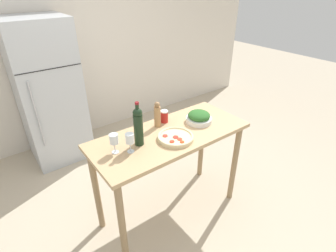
{
  "coord_description": "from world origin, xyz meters",
  "views": [
    {
      "loc": [
        -1.17,
        -1.53,
        2.11
      ],
      "look_at": [
        0.0,
        0.03,
        0.99
      ],
      "focal_mm": 28.0,
      "sensor_mm": 36.0,
      "label": 1
    }
  ],
  "objects_px": {
    "wine_bottle": "(138,126)",
    "wine_glass_near": "(130,139)",
    "homemade_pizza": "(175,137)",
    "salad_bowl": "(199,117)",
    "salt_canister": "(164,116)",
    "wine_glass_far": "(114,140)",
    "pepper_mill": "(157,115)",
    "refrigerator": "(49,93)"
  },
  "relations": [
    {
      "from": "pepper_mill",
      "to": "wine_bottle",
      "type": "bearing_deg",
      "value": -151.84
    },
    {
      "from": "wine_glass_far",
      "to": "pepper_mill",
      "type": "height_order",
      "value": "pepper_mill"
    },
    {
      "from": "wine_glass_near",
      "to": "wine_glass_far",
      "type": "relative_size",
      "value": 1.0
    },
    {
      "from": "salad_bowl",
      "to": "wine_bottle",
      "type": "bearing_deg",
      "value": 178.79
    },
    {
      "from": "pepper_mill",
      "to": "salt_canister",
      "type": "relative_size",
      "value": 2.07
    },
    {
      "from": "refrigerator",
      "to": "wine_glass_far",
      "type": "relative_size",
      "value": 10.91
    },
    {
      "from": "wine_glass_near",
      "to": "pepper_mill",
      "type": "height_order",
      "value": "pepper_mill"
    },
    {
      "from": "salad_bowl",
      "to": "salt_canister",
      "type": "xyz_separation_m",
      "value": [
        -0.26,
        0.19,
        0.01
      ]
    },
    {
      "from": "refrigerator",
      "to": "pepper_mill",
      "type": "relative_size",
      "value": 7.36
    },
    {
      "from": "wine_glass_far",
      "to": "salad_bowl",
      "type": "relative_size",
      "value": 0.67
    },
    {
      "from": "wine_glass_near",
      "to": "pepper_mill",
      "type": "distance_m",
      "value": 0.44
    },
    {
      "from": "refrigerator",
      "to": "homemade_pizza",
      "type": "bearing_deg",
      "value": -73.42
    },
    {
      "from": "salt_canister",
      "to": "pepper_mill",
      "type": "bearing_deg",
      "value": -164.95
    },
    {
      "from": "wine_bottle",
      "to": "wine_glass_far",
      "type": "xyz_separation_m",
      "value": [
        -0.21,
        0.01,
        -0.05
      ]
    },
    {
      "from": "refrigerator",
      "to": "salt_canister",
      "type": "relative_size",
      "value": 15.2
    },
    {
      "from": "wine_glass_near",
      "to": "homemade_pizza",
      "type": "height_order",
      "value": "wine_glass_near"
    },
    {
      "from": "homemade_pizza",
      "to": "salt_canister",
      "type": "distance_m",
      "value": 0.32
    },
    {
      "from": "wine_glass_near",
      "to": "wine_glass_far",
      "type": "xyz_separation_m",
      "value": [
        -0.1,
        0.06,
        0.0
      ]
    },
    {
      "from": "refrigerator",
      "to": "pepper_mill",
      "type": "xyz_separation_m",
      "value": [
        0.54,
        -1.53,
        0.17
      ]
    },
    {
      "from": "refrigerator",
      "to": "homemade_pizza",
      "type": "height_order",
      "value": "refrigerator"
    },
    {
      "from": "refrigerator",
      "to": "homemade_pizza",
      "type": "relative_size",
      "value": 5.81
    },
    {
      "from": "refrigerator",
      "to": "pepper_mill",
      "type": "height_order",
      "value": "refrigerator"
    },
    {
      "from": "wine_bottle",
      "to": "salad_bowl",
      "type": "xyz_separation_m",
      "value": [
        0.64,
        -0.01,
        -0.12
      ]
    },
    {
      "from": "refrigerator",
      "to": "wine_glass_far",
      "type": "bearing_deg",
      "value": -88.32
    },
    {
      "from": "wine_glass_near",
      "to": "salt_canister",
      "type": "relative_size",
      "value": 1.39
    },
    {
      "from": "salad_bowl",
      "to": "salt_canister",
      "type": "bearing_deg",
      "value": 143.14
    },
    {
      "from": "wine_glass_far",
      "to": "wine_glass_near",
      "type": "bearing_deg",
      "value": -32.33
    },
    {
      "from": "wine_bottle",
      "to": "homemade_pizza",
      "type": "relative_size",
      "value": 1.23
    },
    {
      "from": "homemade_pizza",
      "to": "salt_canister",
      "type": "height_order",
      "value": "salt_canister"
    },
    {
      "from": "homemade_pizza",
      "to": "salt_canister",
      "type": "bearing_deg",
      "value": 70.94
    },
    {
      "from": "refrigerator",
      "to": "wine_glass_near",
      "type": "height_order",
      "value": "refrigerator"
    },
    {
      "from": "pepper_mill",
      "to": "salad_bowl",
      "type": "xyz_separation_m",
      "value": [
        0.35,
        -0.17,
        -0.07
      ]
    },
    {
      "from": "refrigerator",
      "to": "wine_glass_far",
      "type": "height_order",
      "value": "refrigerator"
    },
    {
      "from": "wine_bottle",
      "to": "wine_glass_near",
      "type": "distance_m",
      "value": 0.13
    },
    {
      "from": "pepper_mill",
      "to": "homemade_pizza",
      "type": "relative_size",
      "value": 0.79
    },
    {
      "from": "salad_bowl",
      "to": "homemade_pizza",
      "type": "xyz_separation_m",
      "value": [
        -0.36,
        -0.1,
        -0.03
      ]
    },
    {
      "from": "refrigerator",
      "to": "homemade_pizza",
      "type": "xyz_separation_m",
      "value": [
        0.54,
        -1.8,
        0.08
      ]
    },
    {
      "from": "salad_bowl",
      "to": "homemade_pizza",
      "type": "distance_m",
      "value": 0.37
    },
    {
      "from": "wine_glass_near",
      "to": "salt_canister",
      "type": "bearing_deg",
      "value": 25.15
    },
    {
      "from": "wine_glass_far",
      "to": "salad_bowl",
      "type": "xyz_separation_m",
      "value": [
        0.84,
        -0.03,
        -0.07
      ]
    },
    {
      "from": "refrigerator",
      "to": "salt_canister",
      "type": "xyz_separation_m",
      "value": [
        0.64,
        -1.5,
        0.11
      ]
    },
    {
      "from": "wine_bottle",
      "to": "salad_bowl",
      "type": "distance_m",
      "value": 0.65
    }
  ]
}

